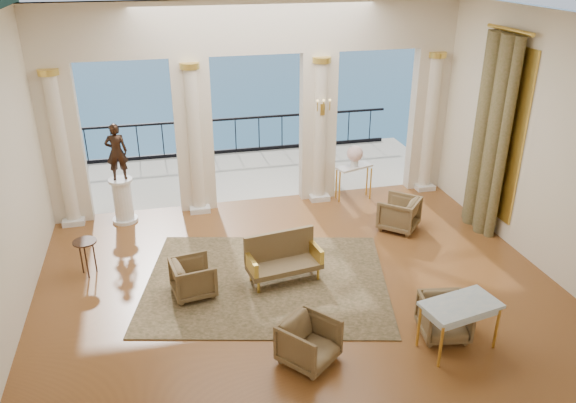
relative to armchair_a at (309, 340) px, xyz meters
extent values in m
plane|color=#502E15|center=(0.34, 1.81, -0.37)|extent=(9.00, 9.00, 0.00)
plane|color=white|center=(0.34, -2.19, 1.88)|extent=(9.00, 0.00, 9.00)
plane|color=white|center=(4.84, 1.81, 1.88)|extent=(0.00, 8.00, 8.00)
plane|color=white|center=(0.34, 1.81, 4.13)|extent=(9.00, 9.00, 0.00)
cube|color=beige|center=(0.34, 5.66, 3.58)|extent=(9.00, 0.30, 1.10)
cube|color=beige|center=(-3.76, 5.66, 1.33)|extent=(0.80, 0.30, 3.40)
cylinder|color=beige|center=(-3.76, 5.48, 1.23)|extent=(0.28, 0.28, 3.20)
cylinder|color=gold|center=(-3.76, 5.48, 2.88)|extent=(0.40, 0.40, 0.12)
cube|color=silver|center=(-3.76, 5.48, -0.31)|extent=(0.45, 0.45, 0.12)
cube|color=beige|center=(-1.06, 5.66, 1.33)|extent=(0.80, 0.30, 3.40)
cylinder|color=beige|center=(-1.06, 5.48, 1.23)|extent=(0.28, 0.28, 3.20)
cylinder|color=gold|center=(-1.06, 5.48, 2.88)|extent=(0.40, 0.40, 0.12)
cube|color=silver|center=(-1.06, 5.48, -0.31)|extent=(0.45, 0.45, 0.12)
cube|color=beige|center=(1.74, 5.66, 1.33)|extent=(0.80, 0.30, 3.40)
cylinder|color=beige|center=(1.74, 5.48, 1.23)|extent=(0.28, 0.28, 3.20)
cylinder|color=gold|center=(1.74, 5.48, 2.88)|extent=(0.40, 0.40, 0.12)
cube|color=silver|center=(1.74, 5.48, -0.31)|extent=(0.45, 0.45, 0.12)
cube|color=beige|center=(4.44, 5.66, 1.33)|extent=(0.80, 0.30, 3.40)
cylinder|color=beige|center=(4.44, 5.48, 1.23)|extent=(0.28, 0.28, 3.20)
cylinder|color=gold|center=(4.44, 5.48, 2.88)|extent=(0.40, 0.40, 0.12)
cube|color=silver|center=(4.44, 5.48, -0.31)|extent=(0.45, 0.45, 0.12)
cube|color=beige|center=(0.34, 7.61, -0.42)|extent=(10.00, 3.60, 0.10)
cube|color=black|center=(0.34, 9.21, 0.63)|extent=(9.00, 0.06, 0.06)
cube|color=black|center=(0.34, 9.21, -0.32)|extent=(9.00, 0.06, 0.10)
cylinder|color=black|center=(0.34, 9.21, 0.13)|extent=(0.03, 0.03, 1.00)
cylinder|color=black|center=(-3.76, 9.21, 0.13)|extent=(0.03, 0.03, 1.00)
cylinder|color=black|center=(4.44, 9.21, 0.13)|extent=(0.03, 0.03, 1.00)
cylinder|color=#4C3823|center=(2.34, 8.41, 1.73)|extent=(0.20, 0.20, 4.20)
plane|color=#22618A|center=(0.34, 61.81, -6.37)|extent=(160.00, 160.00, 0.00)
cylinder|color=brown|center=(4.64, 2.86, 1.63)|extent=(0.26, 0.26, 4.00)
cylinder|color=brown|center=(4.60, 3.31, 1.63)|extent=(0.32, 0.32, 4.00)
cylinder|color=brown|center=(4.64, 3.76, 1.63)|extent=(0.26, 0.26, 4.00)
cylinder|color=gold|center=(4.69, 3.31, 3.68)|extent=(0.08, 1.40, 0.08)
cube|color=gold|center=(4.81, 3.31, 1.73)|extent=(0.04, 1.60, 3.40)
cube|color=gold|center=(1.74, 5.34, 1.83)|extent=(0.10, 0.04, 0.25)
cylinder|color=gold|center=(1.60, 5.26, 1.93)|extent=(0.02, 0.02, 0.22)
cylinder|color=gold|center=(1.74, 5.26, 1.93)|extent=(0.02, 0.02, 0.22)
cylinder|color=gold|center=(1.88, 5.26, 1.93)|extent=(0.02, 0.02, 0.22)
cube|color=#2A2D16|center=(-0.18, 2.20, -0.36)|extent=(4.90, 4.21, 0.02)
imported|color=#493B1F|center=(0.00, 0.00, 0.00)|extent=(0.98, 0.97, 0.74)
imported|color=#493B1F|center=(2.15, 0.09, -0.01)|extent=(0.79, 0.76, 0.72)
imported|color=#493B1F|center=(2.95, 3.60, 0.02)|extent=(1.02, 1.02, 0.77)
imported|color=#493B1F|center=(-1.46, 2.12, -0.01)|extent=(0.74, 0.78, 0.71)
cube|color=#493B1F|center=(0.14, 2.16, -0.08)|extent=(1.37, 0.72, 0.10)
cube|color=#493B1F|center=(0.11, 2.41, 0.23)|extent=(1.31, 0.27, 0.53)
cube|color=gold|center=(-0.46, 2.07, 0.10)|extent=(0.16, 0.54, 0.25)
cube|color=gold|center=(0.75, 2.26, 0.10)|extent=(0.16, 0.54, 0.25)
cylinder|color=gold|center=(-0.38, 1.87, -0.25)|extent=(0.05, 0.05, 0.24)
cylinder|color=gold|center=(0.73, 2.04, -0.25)|extent=(0.05, 0.05, 0.24)
cylinder|color=gold|center=(-0.44, 2.29, -0.25)|extent=(0.05, 0.05, 0.24)
cylinder|color=gold|center=(0.67, 2.46, -0.25)|extent=(0.05, 0.05, 0.24)
cube|color=silver|center=(2.21, -0.19, 0.37)|extent=(1.21, 0.81, 0.05)
cylinder|color=gold|center=(1.76, -0.54, -0.01)|extent=(0.04, 0.04, 0.71)
cylinder|color=gold|center=(2.76, -0.35, -0.01)|extent=(0.04, 0.04, 0.71)
cylinder|color=gold|center=(1.67, -0.04, -0.01)|extent=(0.04, 0.04, 0.71)
cylinder|color=gold|center=(2.66, 0.15, -0.01)|extent=(0.04, 0.04, 0.71)
cylinder|color=silver|center=(-2.68, 5.31, -0.33)|extent=(0.54, 0.54, 0.07)
cylinder|color=silver|center=(-2.68, 5.31, 0.12)|extent=(0.39, 0.39, 0.86)
cylinder|color=silver|center=(-2.68, 5.31, 0.59)|extent=(0.50, 0.50, 0.05)
imported|color=black|center=(-2.68, 5.31, 1.22)|extent=(0.45, 0.30, 1.21)
cube|color=silver|center=(2.54, 5.31, 0.43)|extent=(0.92, 0.60, 0.05)
cylinder|color=gold|center=(2.22, 5.07, 0.02)|extent=(0.04, 0.04, 0.77)
cylinder|color=gold|center=(2.94, 5.32, 0.02)|extent=(0.04, 0.04, 0.77)
cylinder|color=gold|center=(2.14, 5.30, 0.02)|extent=(0.04, 0.04, 0.77)
cylinder|color=gold|center=(2.87, 5.55, 0.02)|extent=(0.04, 0.04, 0.77)
cylinder|color=silver|center=(2.54, 5.31, 0.57)|extent=(0.19, 0.19, 0.23)
sphere|color=#ECACB0|center=(2.54, 5.31, 0.76)|extent=(0.37, 0.37, 0.37)
cylinder|color=black|center=(-3.26, 3.20, 0.30)|extent=(0.42, 0.42, 0.03)
cylinder|color=black|center=(-3.15, 3.27, -0.04)|extent=(0.03, 0.03, 0.66)
cylinder|color=black|center=(-3.38, 3.27, -0.04)|extent=(0.03, 0.03, 0.66)
cylinder|color=black|center=(-3.27, 3.07, -0.04)|extent=(0.03, 0.03, 0.66)
camera|label=1|loc=(-1.78, -6.17, 5.08)|focal=35.00mm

